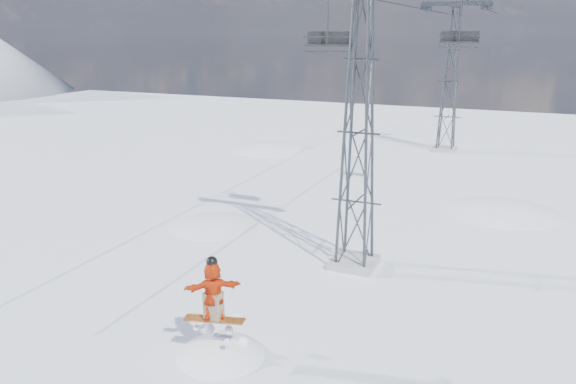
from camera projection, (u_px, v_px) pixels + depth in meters
name	position (u px, v px, depth m)	size (l,w,h in m)	color
ground	(246.00, 363.00, 16.20)	(120.00, 120.00, 0.00)	white
snow_terrain	(328.00, 310.00, 39.41)	(39.00, 37.00, 22.00)	white
lift_tower_near	(358.00, 134.00, 21.46)	(5.20, 1.80, 11.43)	#999999
lift_tower_far	(450.00, 82.00, 43.53)	(5.20, 1.80, 11.43)	#999999
haul_cables	(423.00, 0.00, 30.13)	(4.46, 51.00, 0.06)	black
lift_chair_near	(328.00, 40.00, 23.60)	(1.98, 0.57, 2.46)	black
lift_chair_mid	(459.00, 38.00, 28.82)	(1.95, 0.56, 2.42)	black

